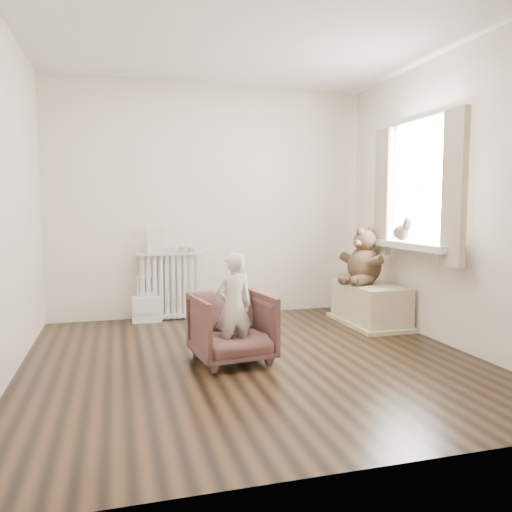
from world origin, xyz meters
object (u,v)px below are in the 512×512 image
object	(u,v)px
radiator	(170,284)
armchair	(232,327)
teddy_bear	(365,261)
plush_cat	(403,231)
toy_bench	(370,305)
child	(233,307)
toy_vanity	(146,296)

from	to	relation	value
radiator	armchair	bearing A→B (deg)	-79.36
armchair	teddy_bear	size ratio (longest dim) A/B	1.04
teddy_bear	plush_cat	size ratio (longest dim) A/B	2.05
toy_bench	plush_cat	xyz separation A→B (m)	(0.14, -0.37, 0.80)
plush_cat	child	bearing A→B (deg)	-145.63
radiator	toy_bench	world-z (taller)	radiator
armchair	child	size ratio (longest dim) A/B	0.70
radiator	child	bearing A→B (deg)	-79.66
radiator	toy_bench	distance (m)	2.18
armchair	toy_bench	bearing A→B (deg)	19.38
toy_bench	teddy_bear	bearing A→B (deg)	124.81
armchair	plush_cat	bearing A→B (deg)	7.34
toy_vanity	armchair	xyz separation A→B (m)	(0.58, -1.65, 0.00)
radiator	child	world-z (taller)	child
radiator	toy_vanity	world-z (taller)	radiator
toy_bench	plush_cat	size ratio (longest dim) A/B	3.21
armchair	plush_cat	distance (m)	2.03
toy_bench	plush_cat	world-z (taller)	plush_cat
teddy_bear	plush_cat	bearing A→B (deg)	-88.21
toy_bench	teddy_bear	xyz separation A→B (m)	(-0.04, 0.06, 0.47)
child	toy_bench	xyz separation A→B (m)	(1.70, 0.91, -0.25)
teddy_bear	toy_vanity	bearing A→B (deg)	140.92
toy_bench	teddy_bear	size ratio (longest dim) A/B	1.57
radiator	plush_cat	distance (m)	2.53
child	plush_cat	bearing A→B (deg)	-171.21
toy_vanity	teddy_bear	size ratio (longest dim) A/B	0.84
armchair	toy_vanity	bearing A→B (deg)	101.83
teddy_bear	toy_bench	bearing A→B (deg)	-76.20
radiator	plush_cat	xyz separation A→B (m)	(2.15, -1.19, 0.61)
child	radiator	bearing A→B (deg)	-87.13
toy_vanity	child	world-z (taller)	child
toy_vanity	child	size ratio (longest dim) A/B	0.57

